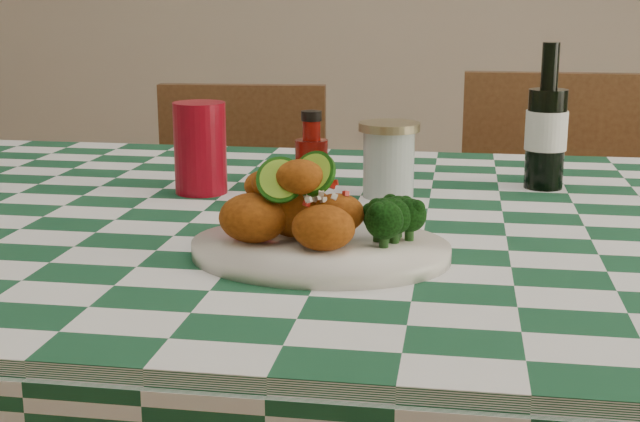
% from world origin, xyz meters
% --- Properties ---
extents(plate, '(0.31, 0.24, 0.02)m').
position_xyz_m(plate, '(-0.01, -0.19, 0.80)').
color(plate, silver).
rests_on(plate, dining_table).
extents(fried_chicken_pile, '(0.15, 0.11, 0.09)m').
position_xyz_m(fried_chicken_pile, '(-0.03, -0.19, 0.85)').
color(fried_chicken_pile, '#A14A0F').
rests_on(fried_chicken_pile, plate).
extents(broccoli_side, '(0.07, 0.07, 0.05)m').
position_xyz_m(broccoli_side, '(0.08, -0.18, 0.83)').
color(broccoli_side, black).
rests_on(broccoli_side, plate).
extents(red_tumbler, '(0.09, 0.09, 0.14)m').
position_xyz_m(red_tumbler, '(-0.24, 0.11, 0.85)').
color(red_tumbler, maroon).
rests_on(red_tumbler, dining_table).
extents(ketchup_bottle, '(0.07, 0.07, 0.12)m').
position_xyz_m(ketchup_bottle, '(-0.08, 0.19, 0.84)').
color(ketchup_bottle, '#720B05').
rests_on(ketchup_bottle, dining_table).
extents(mason_jar, '(0.10, 0.10, 0.11)m').
position_xyz_m(mason_jar, '(0.04, 0.13, 0.84)').
color(mason_jar, '#B2BCBA').
rests_on(mason_jar, dining_table).
extents(beer_bottle, '(0.06, 0.06, 0.22)m').
position_xyz_m(beer_bottle, '(0.27, 0.23, 0.90)').
color(beer_bottle, black).
rests_on(beer_bottle, dining_table).
extents(wooden_chair_left, '(0.43, 0.45, 0.87)m').
position_xyz_m(wooden_chair_left, '(-0.36, 0.71, 0.43)').
color(wooden_chair_left, '#472814').
rests_on(wooden_chair_left, ground).
extents(wooden_chair_right, '(0.42, 0.44, 0.90)m').
position_xyz_m(wooden_chair_right, '(0.36, 0.72, 0.45)').
color(wooden_chair_right, '#472814').
rests_on(wooden_chair_right, ground).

